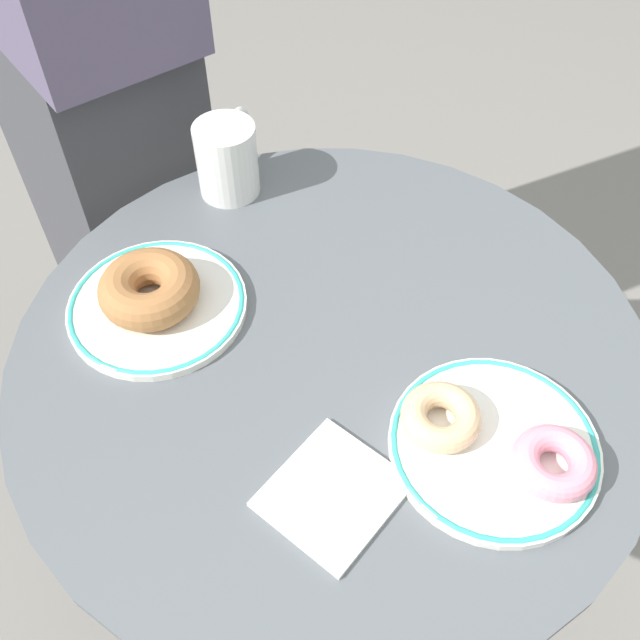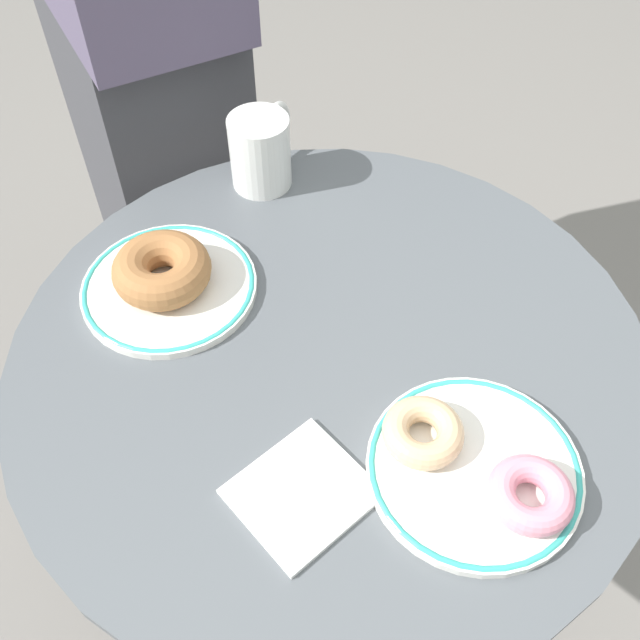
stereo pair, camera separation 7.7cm
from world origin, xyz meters
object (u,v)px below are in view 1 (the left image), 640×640
(cafe_table, at_px, (329,444))
(donut_cinnamon, at_px, (149,289))
(person_figure, at_px, (76,48))
(donut_glazed, at_px, (441,417))
(paper_napkin, at_px, (333,493))
(coffee_mug, at_px, (228,157))
(plate_left, at_px, (157,305))
(plate_right, at_px, (494,445))
(donut_pink_frosted, at_px, (554,463))

(cafe_table, xyz_separation_m, donut_cinnamon, (-0.21, -0.05, 0.25))
(person_figure, bearing_deg, donut_glazed, -22.70)
(donut_cinnamon, height_order, paper_napkin, donut_cinnamon)
(donut_cinnamon, distance_m, coffee_mug, 0.23)
(plate_left, relative_size, person_figure, 0.12)
(cafe_table, bearing_deg, person_figure, 155.73)
(donut_cinnamon, bearing_deg, donut_glazed, 0.85)
(person_figure, bearing_deg, plate_right, -20.73)
(donut_pink_frosted, xyz_separation_m, paper_napkin, (-0.17, -0.12, -0.02))
(cafe_table, relative_size, donut_cinnamon, 6.59)
(donut_pink_frosted, bearing_deg, plate_right, 177.62)
(coffee_mug, bearing_deg, plate_right, -25.41)
(donut_pink_frosted, relative_size, person_figure, 0.05)
(plate_left, relative_size, donut_pink_frosted, 2.56)
(donut_cinnamon, height_order, person_figure, person_figure)
(cafe_table, bearing_deg, plate_right, -10.30)
(donut_glazed, bearing_deg, person_figure, 157.30)
(donut_pink_frosted, xyz_separation_m, person_figure, (-0.81, 0.29, 0.06))
(cafe_table, bearing_deg, paper_napkin, -61.70)
(coffee_mug, height_order, person_figure, person_figure)
(donut_cinnamon, relative_size, paper_napkin, 0.96)
(donut_cinnamon, relative_size, person_figure, 0.07)
(paper_napkin, relative_size, coffee_mug, 0.97)
(cafe_table, distance_m, paper_napkin, 0.28)
(cafe_table, height_order, donut_pink_frosted, donut_pink_frosted)
(cafe_table, bearing_deg, coffee_mug, 144.34)
(plate_left, height_order, paper_napkin, plate_left)
(plate_left, relative_size, paper_napkin, 1.72)
(plate_right, distance_m, paper_napkin, 0.17)
(cafe_table, height_order, plate_right, plate_right)
(paper_napkin, bearing_deg, donut_pink_frosted, 34.01)
(paper_napkin, xyz_separation_m, coffee_mug, (-0.33, 0.33, 0.05))
(cafe_table, xyz_separation_m, plate_left, (-0.20, -0.05, 0.22))
(coffee_mug, bearing_deg, donut_glazed, -29.24)
(donut_glazed, relative_size, paper_napkin, 0.67)
(plate_left, bearing_deg, coffee_mug, 100.78)
(paper_napkin, height_order, person_figure, person_figure)
(donut_pink_frosted, bearing_deg, donut_glazed, -178.04)
(person_figure, bearing_deg, cafe_table, -24.27)
(donut_pink_frosted, bearing_deg, person_figure, 160.46)
(plate_left, relative_size, plate_right, 0.98)
(plate_left, height_order, person_figure, person_figure)
(plate_left, xyz_separation_m, coffee_mug, (-0.04, 0.22, 0.04))
(cafe_table, xyz_separation_m, donut_glazed, (0.15, -0.04, 0.24))
(donut_cinnamon, xyz_separation_m, person_figure, (-0.34, 0.30, 0.05))
(plate_right, bearing_deg, donut_pink_frosted, -2.38)
(plate_left, relative_size, coffee_mug, 1.68)
(plate_left, relative_size, donut_cinnamon, 1.80)
(cafe_table, bearing_deg, donut_glazed, -16.44)
(donut_glazed, height_order, paper_napkin, donut_glazed)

